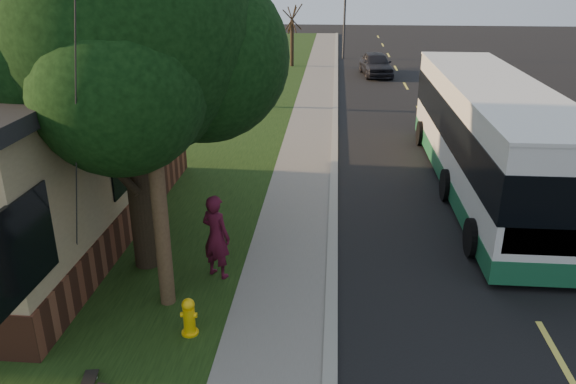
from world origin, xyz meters
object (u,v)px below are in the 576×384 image
Objects in this scene: leafy_tree at (128,33)px; dumpster at (80,165)px; utility_pole at (147,76)px; traffic_signal at (345,14)px; transit_bus at (489,134)px; distant_car at (376,64)px; fire_hydrant at (189,317)px; bare_tree_near at (262,63)px; skateboarder at (216,236)px; bare_tree_far at (292,37)px.

dumpster is at bearing 127.92° from leafy_tree.
traffic_signal is at bearing 83.42° from utility_pole.
dumpster is at bearing 125.51° from utility_pole.
transit_bus is 2.89× the size of distant_car.
fire_hydrant is 0.18× the size of distant_car.
bare_tree_near is at bearing -129.01° from distant_car.
transit_bus is 12.53m from dumpster.
bare_tree_far is at bearing -61.12° from skateboarder.
skateboarder is 25.60m from distant_car.
skateboarder reaches higher than fire_hydrant.
fire_hydrant is 0.08× the size of utility_pole.
fire_hydrant is 0.13× the size of traffic_signal.
leafy_tree reaches higher than dumpster.
leafy_tree reaches higher than fire_hydrant.
traffic_signal is 7.46m from distant_car.
distant_car is at bearing 62.30° from dumpster.
transit_bus reaches higher than distant_car.
skateboarder is 1.24× the size of dumpster.
bare_tree_near is 1.02× the size of distant_car.
leafy_tree reaches higher than skateboarder.
utility_pole is at bearing -137.96° from transit_bus.
skateboarder is at bearing -88.97° from bare_tree_far.
traffic_signal reaches higher than dumpster.
traffic_signal is (3.81, 33.01, -1.47)m from utility_pole.
traffic_signal is at bearing 81.53° from leafy_tree.
distant_car is (5.07, 27.23, 0.28)m from fire_hydrant.
fire_hydrant is at bearing -87.14° from bare_tree_near.
dumpster is (-5.31, 7.45, 0.19)m from fire_hydrant.
skateboarder reaches higher than distant_car.
utility_pole reaches higher than dumpster.
bare_tree_near is 0.35× the size of transit_bus.
utility_pole is at bearing -96.58° from traffic_signal.
dumpster is at bearing -102.29° from bare_tree_far.
bare_tree_near is (-0.19, 17.01, -2.48)m from utility_pole.
bare_tree_near is at bearing 67.30° from dumpster.
leafy_tree is (-1.57, 2.65, 4.73)m from fire_hydrant.
bare_tree_near is (0.67, 15.35, -3.02)m from leafy_tree.
dumpster is 22.34m from distant_car.
traffic_signal is 3.59× the size of dumpster.
dumpster is at bearing 125.49° from fire_hydrant.
traffic_signal reaches higher than skateboarder.
utility_pole is 2.11× the size of bare_tree_near.
traffic_signal is at bearing -67.52° from skateboarder.
fire_hydrant is 18.10m from bare_tree_near.
traffic_signal is at bearing 98.88° from transit_bus.
dumpster is at bearing -177.13° from transit_bus.
fire_hydrant is at bearing -54.51° from dumpster.
dumpster is (-12.46, -0.62, -1.13)m from transit_bus.
leafy_tree is at bearing -92.45° from bare_tree_far.
distant_car is at bearing 74.88° from leafy_tree.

